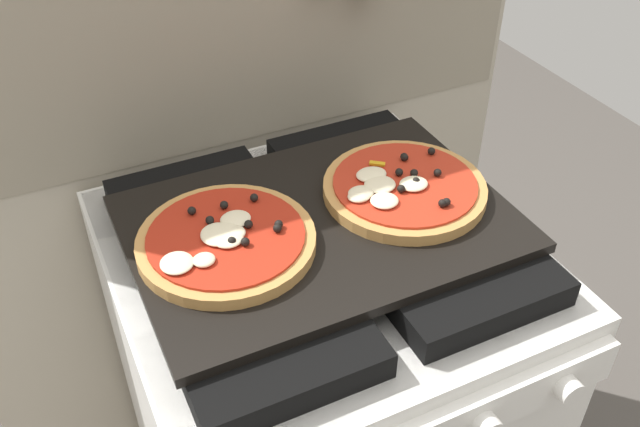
% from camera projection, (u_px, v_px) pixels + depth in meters
% --- Properties ---
extents(kitchen_backsplash, '(1.10, 0.09, 1.55)m').
position_uv_depth(kitchen_backsplash, '(245.00, 172.00, 1.32)').
color(kitchen_backsplash, '#B2A893').
rests_on(kitchen_backsplash, ground_plane).
extents(stove, '(0.60, 0.64, 0.90)m').
position_uv_depth(stove, '(320.00, 417.00, 1.29)').
color(stove, white).
rests_on(stove, ground_plane).
extents(baking_tray, '(0.54, 0.38, 0.02)m').
position_uv_depth(baking_tray, '(320.00, 223.00, 1.01)').
color(baking_tray, black).
rests_on(baking_tray, stove).
extents(pizza_left, '(0.24, 0.24, 0.03)m').
position_uv_depth(pizza_left, '(227.00, 242.00, 0.94)').
color(pizza_left, '#C18947').
rests_on(pizza_left, baking_tray).
extents(pizza_right, '(0.24, 0.24, 0.03)m').
position_uv_depth(pizza_right, '(403.00, 188.00, 1.04)').
color(pizza_right, '#C18947').
rests_on(pizza_right, baking_tray).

